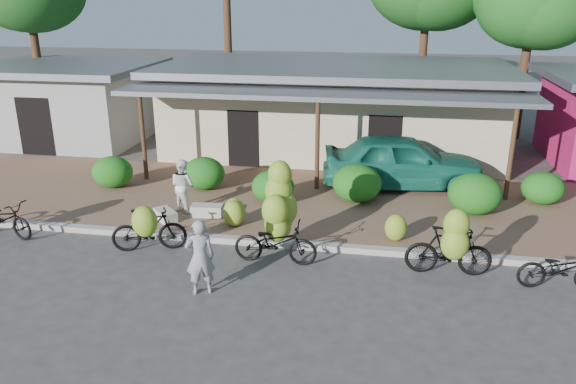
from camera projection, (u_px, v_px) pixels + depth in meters
The scene contains 25 objects.
ground at pixel (280, 287), 11.82m from camera, with size 100.00×100.00×0.00m, color #403D3B.
sidewalk at pixel (312, 202), 16.44m from camera, with size 60.00×6.00×0.12m, color brown.
curb at pixel (295, 245), 13.65m from camera, with size 60.00×0.25×0.15m, color #A8A399.
shop_main at pixel (333, 108), 21.39m from camera, with size 13.00×8.50×3.35m.
shop_grey at pixel (69, 101), 23.27m from camera, with size 7.00×6.00×3.15m.
tree_near_right at pixel (528, 0), 22.32m from camera, with size 4.63×4.47×7.31m.
hedge_0 at pixel (112, 172), 17.41m from camera, with size 1.26×1.14×0.98m, color #135313.
hedge_1 at pixel (204, 173), 17.24m from camera, with size 1.29×1.16×1.01m, color #135313.
hedge_2 at pixel (273, 187), 16.11m from camera, with size 1.23×1.11×0.96m, color #135313.
hedge_3 at pixel (357, 183), 16.18m from camera, with size 1.41×1.27×1.10m, color #135313.
hedge_4 at pixel (475, 194), 15.28m from camera, with size 1.45×1.31×1.13m, color #135313.
hedge_5 at pixel (543, 188), 16.04m from camera, with size 1.19×1.07×0.93m, color #135313.
bike_far_left at pixel (0, 216), 14.05m from camera, with size 1.93×1.45×1.40m.
bike_left at pixel (148, 228), 13.21m from camera, with size 1.84×1.38×1.38m.
bike_center at pixel (277, 223), 12.85m from camera, with size 1.91×1.20×2.29m.
bike_right at pixel (450, 247), 12.01m from camera, with size 1.89×1.19×1.77m.
bike_far_right at pixel (561, 269), 11.62m from camera, with size 1.78×0.73×0.92m.
loose_banana_a at pixel (234, 211), 14.67m from camera, with size 0.56×0.48×0.71m, color #8EB22C.
loose_banana_b at pixel (234, 213), 14.52m from camera, with size 0.56×0.47×0.70m, color #8EB22C.
loose_banana_c at pixel (396, 228), 13.66m from camera, with size 0.54×0.46×0.68m, color #8EB22C.
sack_near at pixel (207, 210), 15.27m from camera, with size 0.85×0.40×0.30m, color beige.
sack_far at pixel (165, 215), 14.96m from camera, with size 0.75×0.38×0.28m, color beige.
vendor at pixel (200, 257), 11.34m from camera, with size 0.59×0.39×1.63m, color gray.
bystander at pixel (183, 185), 15.42m from camera, with size 0.72×0.56×1.49m, color white.
teal_van at pixel (402, 161), 17.32m from camera, with size 1.96×4.88×1.66m, color #176B55.
Camera 1 is at (1.97, -10.28, 5.86)m, focal length 35.00 mm.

